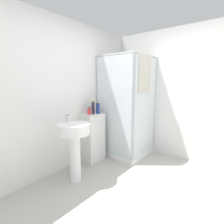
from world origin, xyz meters
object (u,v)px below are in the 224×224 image
sink (74,140)px  soap_dispenser (89,111)px  shampoo_bottle_tall_black (93,107)px  shampoo_bottle_blue (98,109)px

sink → soap_dispenser: size_ratio=7.51×
sink → shampoo_bottle_tall_black: shampoo_bottle_tall_black is taller
shampoo_bottle_tall_black → shampoo_bottle_blue: size_ratio=1.26×
sink → shampoo_bottle_blue: (0.76, 0.23, 0.36)m
soap_dispenser → shampoo_bottle_blue: (0.15, -0.07, 0.04)m
soap_dispenser → sink: bearing=-153.9°
sink → shampoo_bottle_blue: size_ratio=5.23×
shampoo_bottle_blue → sink: bearing=-163.3°
sink → shampoo_bottle_tall_black: 0.83m
shampoo_bottle_blue → soap_dispenser: bearing=154.5°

